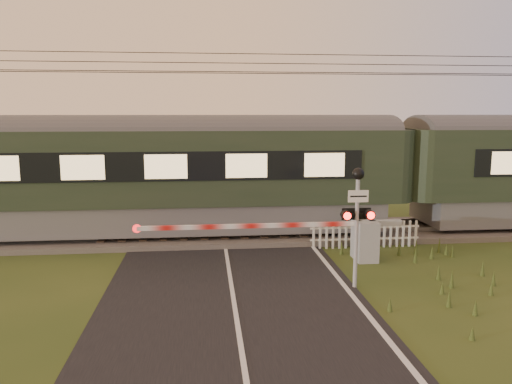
{
  "coord_description": "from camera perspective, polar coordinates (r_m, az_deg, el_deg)",
  "views": [
    {
      "loc": [
        -0.59,
        -10.18,
        4.21
      ],
      "look_at": [
        0.78,
        3.2,
        2.06
      ],
      "focal_mm": 35.0,
      "sensor_mm": 36.0,
      "label": 1
    }
  ],
  "objects": [
    {
      "name": "ground",
      "position": [
        11.03,
        -2.4,
        -13.36
      ],
      "size": [
        160.0,
        160.0,
        0.0
      ],
      "primitive_type": "plane",
      "color": "#293F18",
      "rests_on": "ground"
    },
    {
      "name": "crossing_signal",
      "position": [
        12.05,
        11.5,
        -1.6
      ],
      "size": [
        0.75,
        0.33,
        2.93
      ],
      "color": "gray",
      "rests_on": "ground"
    },
    {
      "name": "train",
      "position": [
        18.13,
        16.28,
        2.31
      ],
      "size": [
        40.84,
        2.82,
        3.8
      ],
      "color": "slate",
      "rests_on": "ground"
    },
    {
      "name": "boom_gate",
      "position": [
        14.61,
        10.92,
        -5.17
      ],
      "size": [
        7.59,
        0.89,
        1.19
      ],
      "color": "gray",
      "rests_on": "ground"
    },
    {
      "name": "track_bed",
      "position": [
        17.2,
        -3.72,
        -4.88
      ],
      "size": [
        140.0,
        3.4,
        0.39
      ],
      "color": "#47423D",
      "rests_on": "ground"
    },
    {
      "name": "picket_fence",
      "position": [
        16.05,
        12.38,
        -4.77
      ],
      "size": [
        3.5,
        0.07,
        0.84
      ],
      "color": "silver",
      "rests_on": "ground"
    },
    {
      "name": "overhead_wires",
      "position": [
        16.76,
        -3.93,
        14.25
      ],
      "size": [
        120.0,
        0.62,
        0.62
      ],
      "color": "black",
      "rests_on": "ground"
    },
    {
      "name": "road",
      "position": [
        10.81,
        -2.23,
        -13.77
      ],
      "size": [
        6.0,
        140.0,
        0.03
      ],
      "color": "black",
      "rests_on": "ground"
    }
  ]
}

